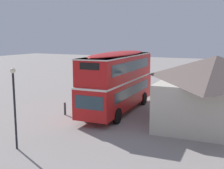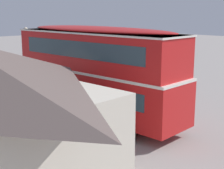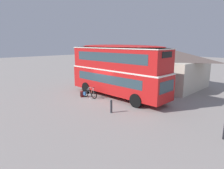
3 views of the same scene
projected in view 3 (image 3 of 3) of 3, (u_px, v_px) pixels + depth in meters
The scene contains 7 objects.
ground_plane at pixel (109, 97), 18.14m from camera, with size 120.00×120.00×0.00m, color gray.
double_decker_bus at pixel (117, 69), 17.56m from camera, with size 10.17×3.04×4.79m.
touring_bicycle at pixel (89, 94), 17.73m from camera, with size 1.72×0.67×1.04m.
backpack_on_ground at pixel (82, 94), 18.04m from camera, with size 0.40×0.37×0.58m.
water_bottle_clear_plastic at pixel (90, 98), 17.33m from camera, with size 0.07×0.07×0.26m.
pub_building at pixel (155, 65), 23.10m from camera, with size 11.11×7.55×4.64m.
kerb_bollard at pixel (111, 106), 13.91m from camera, with size 0.16×0.16×0.97m.
Camera 3 is at (13.15, -11.54, 4.94)m, focal length 31.13 mm.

